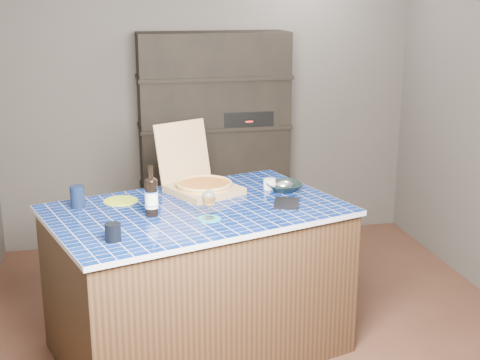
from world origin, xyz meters
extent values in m
plane|color=brown|center=(0.00, 0.00, 0.00)|extent=(3.50, 3.50, 0.00)
plane|color=#4F4944|center=(0.00, 1.75, 1.25)|extent=(3.50, 0.00, 3.50)
plane|color=#4F4944|center=(0.00, -1.75, 1.25)|extent=(3.50, 0.00, 3.50)
cube|color=black|center=(0.00, 1.53, 0.90)|extent=(1.20, 0.40, 1.80)
cube|color=black|center=(0.25, 1.48, 1.12)|extent=(0.40, 0.32, 0.12)
cube|color=#4B2F1D|center=(-0.39, -0.15, 0.44)|extent=(1.84, 1.44, 0.87)
cube|color=#051850|center=(-0.39, -0.15, 0.89)|extent=(1.89, 1.49, 0.03)
cube|color=#A38954|center=(-0.30, 0.13, 0.93)|extent=(0.51, 0.51, 0.04)
cube|color=#A38954|center=(-0.41, 0.34, 1.13)|extent=(0.37, 0.25, 0.37)
cylinder|color=tan|center=(-0.30, 0.13, 0.95)|extent=(0.35, 0.35, 0.01)
cylinder|color=maroon|center=(-0.30, 0.13, 0.96)|extent=(0.30, 0.30, 0.01)
torus|color=tan|center=(-0.30, 0.13, 0.97)|extent=(0.35, 0.35, 0.02)
cylinder|color=black|center=(-0.66, -0.23, 1.00)|extent=(0.07, 0.07, 0.20)
ellipsoid|color=black|center=(-0.66, -0.23, 1.10)|extent=(0.07, 0.07, 0.04)
cylinder|color=black|center=(-0.66, -0.23, 1.15)|extent=(0.03, 0.03, 0.08)
cylinder|color=white|center=(-0.66, -0.23, 0.99)|extent=(0.07, 0.07, 0.09)
cylinder|color=#3B6CCA|center=(-0.66, -0.23, 0.97)|extent=(0.08, 0.08, 0.01)
cylinder|color=#3B6CCA|center=(-0.66, -0.23, 1.04)|extent=(0.08, 0.08, 0.01)
cylinder|color=teal|center=(-0.36, -0.36, 0.91)|extent=(0.13, 0.13, 0.01)
cylinder|color=white|center=(-0.36, -0.36, 0.91)|extent=(0.06, 0.06, 0.00)
cylinder|color=white|center=(-0.36, -0.36, 0.95)|extent=(0.01, 0.01, 0.07)
ellipsoid|color=white|center=(-0.36, -0.36, 1.03)|extent=(0.07, 0.07, 0.10)
cylinder|color=orange|center=(-0.36, -0.36, 1.02)|extent=(0.06, 0.06, 0.05)
cylinder|color=white|center=(-0.36, -0.36, 1.04)|extent=(0.06, 0.06, 0.02)
cylinder|color=black|center=(-0.88, -0.58, 0.95)|extent=(0.08, 0.08, 0.09)
cube|color=black|center=(0.13, -0.19, 0.91)|extent=(0.20, 0.24, 0.02)
imported|color=black|center=(0.19, 0.08, 0.93)|extent=(0.24, 0.24, 0.05)
ellipsoid|color=silver|center=(0.19, 0.08, 0.94)|extent=(0.12, 0.10, 0.06)
cylinder|color=white|center=(0.11, 0.14, 0.94)|extent=(0.08, 0.08, 0.06)
cylinder|color=black|center=(-1.06, 0.00, 0.97)|extent=(0.08, 0.08, 0.13)
cylinder|color=#AEC62A|center=(-0.82, 0.07, 0.91)|extent=(0.20, 0.20, 0.01)
camera|label=1|loc=(-0.91, -3.78, 2.11)|focal=50.00mm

